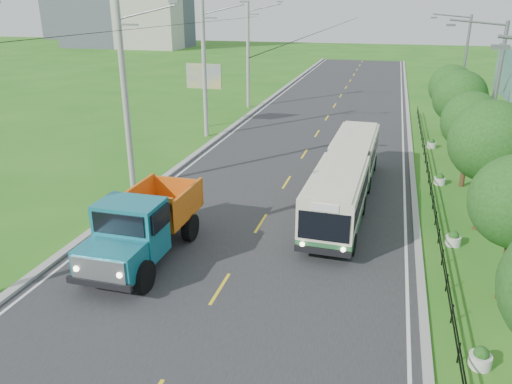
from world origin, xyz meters
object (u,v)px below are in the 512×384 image
at_px(planter_far, 432,144).
at_px(billboard_left, 204,80).
at_px(tree_fourth, 471,124).
at_px(streetlight_far, 462,70).
at_px(tree_third, 491,145).
at_px(dump_truck, 143,222).
at_px(billboard_right, 505,79).
at_px(pole_near, 126,98).
at_px(planter_front, 480,358).
at_px(planter_near, 453,239).
at_px(planter_mid, 440,180).
at_px(streetlight_mid, 491,101).
at_px(tree_back, 451,89).
at_px(pole_mid, 205,70).
at_px(bus, 346,173).
at_px(pole_far, 248,55).
at_px(tree_fifth, 460,100).

distance_m(planter_far, billboard_left, 18.56).
height_order(tree_fourth, streetlight_far, streetlight_far).
height_order(tree_third, dump_truck, tree_third).
xyz_separation_m(streetlight_far, billboard_right, (1.66, -8.00, 0.44)).
distance_m(streetlight_far, dump_truck, 30.32).
relative_size(pole_near, planter_front, 14.93).
xyz_separation_m(planter_near, planter_mid, (0.00, 8.00, 0.00)).
distance_m(streetlight_mid, planter_near, 9.46).
xyz_separation_m(tree_back, dump_truck, (-13.59, -24.63, -2.05)).
distance_m(pole_mid, planter_front, 28.92).
distance_m(pole_near, pole_mid, 12.00).
height_order(pole_mid, planter_far, pole_mid).
relative_size(planter_front, bus, 0.05).
distance_m(tree_third, billboard_right, 12.18).
xyz_separation_m(planter_mid, dump_truck, (-12.33, -12.49, 1.32)).
bearing_deg(pole_mid, tree_fourth, -20.74).
bearing_deg(pole_far, planter_mid, -48.41).
height_order(billboard_right, bus, billboard_right).
bearing_deg(tree_third, streetlight_mid, 82.36).
bearing_deg(tree_fifth, planter_mid, -101.56).
height_order(tree_back, streetlight_mid, streetlight_mid).
bearing_deg(pole_far, tree_fourth, -46.15).
relative_size(tree_third, planter_far, 8.96).
relative_size(pole_near, pole_mid, 1.00).
bearing_deg(pole_mid, tree_back, 15.84).
bearing_deg(pole_near, tree_fifth, 31.59).
height_order(tree_back, planter_mid, tree_back).
distance_m(streetlight_far, planter_front, 30.42).
height_order(pole_mid, billboard_right, pole_mid).
distance_m(planter_front, dump_truck, 12.89).
xyz_separation_m(tree_fifth, streetlight_far, (0.79, 7.86, 1.05)).
relative_size(pole_far, planter_far, 14.93).
distance_m(planter_far, billboard_right, 6.58).
bearing_deg(tree_back, streetlight_mid, -86.30).
bearing_deg(planter_near, planter_front, -90.00).
relative_size(tree_fourth, billboard_left, 1.04).
bearing_deg(planter_front, streetlight_far, 86.11).
bearing_deg(tree_fourth, billboard_left, 153.01).
distance_m(tree_back, billboard_right, 6.82).
xyz_separation_m(streetlight_far, planter_front, (-2.04, -30.00, -4.62)).
height_order(streetlight_far, planter_mid, streetlight_far).
bearing_deg(tree_back, tree_fifth, -90.00).
bearing_deg(pole_near, billboard_left, 94.72).
distance_m(pole_mid, planter_mid, 18.88).
bearing_deg(pole_far, pole_near, -90.00).
bearing_deg(billboard_left, pole_mid, -67.58).
bearing_deg(planter_far, tree_fifth, -55.95).
xyz_separation_m(streetlight_mid, streetlight_far, (0.00, 14.00, 0.00)).
bearing_deg(billboard_right, streetlight_mid, -105.44).
height_order(pole_near, planter_far, pole_near).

